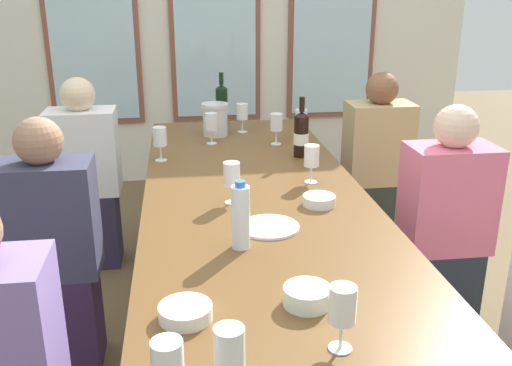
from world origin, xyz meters
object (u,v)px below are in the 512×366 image
at_px(wine_bottle_0, 222,105).
at_px(wine_glass_6, 276,123).
at_px(tasting_bowl_2, 185,312).
at_px(wine_glass_0, 232,175).
at_px(wine_glass_9, 301,119).
at_px(water_bottle, 241,217).
at_px(tasting_bowl_1, 319,200).
at_px(seated_person_2, 53,255).
at_px(seated_person_4, 86,179).
at_px(metal_pitcher, 215,119).
at_px(white_plate_0, 268,227).
at_px(wine_glass_4, 229,349).
at_px(wine_glass_2, 160,138).
at_px(wine_glass_8, 242,113).
at_px(seated_person_5, 376,169).
at_px(wine_glass_3, 342,306).
at_px(wine_glass_5, 211,123).
at_px(wine_glass_7, 312,158).
at_px(wine_glass_1, 168,365).
at_px(wine_bottle_1, 301,134).
at_px(dining_table, 256,208).
at_px(seated_person_3, 444,232).
at_px(tasting_bowl_0, 307,296).

relative_size(wine_bottle_0, wine_glass_6, 1.90).
bearing_deg(tasting_bowl_2, wine_glass_6, 72.41).
relative_size(wine_glass_0, wine_glass_9, 1.00).
distance_m(wine_bottle_0, water_bottle, 1.77).
height_order(tasting_bowl_1, wine_glass_9, wine_glass_9).
distance_m(seated_person_2, seated_person_4, 0.97).
bearing_deg(wine_bottle_0, metal_pitcher, -103.03).
height_order(white_plate_0, wine_glass_4, wine_glass_4).
relative_size(wine_glass_4, seated_person_2, 0.16).
bearing_deg(wine_glass_2, wine_bottle_0, 63.02).
xyz_separation_m(white_plate_0, wine_glass_8, (0.07, 1.42, 0.11)).
relative_size(metal_pitcher, seated_person_2, 0.17).
relative_size(wine_glass_8, seated_person_2, 0.16).
distance_m(wine_glass_2, seated_person_5, 1.35).
height_order(wine_glass_3, wine_glass_9, same).
relative_size(wine_glass_5, wine_glass_8, 1.00).
height_order(white_plate_0, water_bottle, water_bottle).
bearing_deg(seated_person_5, wine_glass_9, -175.27).
height_order(white_plate_0, wine_glass_6, wine_glass_6).
bearing_deg(seated_person_2, wine_glass_6, 36.86).
bearing_deg(wine_glass_8, wine_glass_7, -77.87).
height_order(wine_glass_0, wine_glass_8, same).
bearing_deg(wine_glass_1, wine_bottle_1, 69.77).
relative_size(water_bottle, wine_glass_1, 1.38).
distance_m(white_plate_0, wine_bottle_0, 1.63).
distance_m(dining_table, wine_glass_4, 1.27).
relative_size(tasting_bowl_1, seated_person_2, 0.12).
bearing_deg(wine_bottle_1, seated_person_2, -154.30).
height_order(dining_table, water_bottle, water_bottle).
relative_size(tasting_bowl_2, wine_glass_6, 0.84).
xyz_separation_m(tasting_bowl_2, water_bottle, (0.20, 0.42, 0.09)).
bearing_deg(wine_glass_7, seated_person_3, -14.26).
bearing_deg(wine_glass_6, white_plate_0, -101.17).
bearing_deg(wine_glass_2, wine_glass_9, 21.23).
bearing_deg(seated_person_3, wine_glass_9, 118.50).
xyz_separation_m(water_bottle, wine_glass_2, (-0.29, 1.05, 0.00)).
xyz_separation_m(wine_bottle_0, tasting_bowl_2, (-0.27, -2.19, -0.11)).
relative_size(white_plate_0, tasting_bowl_1, 1.68).
xyz_separation_m(tasting_bowl_1, wine_glass_3, (-0.18, -0.95, 0.10)).
bearing_deg(dining_table, wine_glass_5, 99.33).
bearing_deg(tasting_bowl_0, seated_person_5, 65.00).
bearing_deg(seated_person_2, water_bottle, -32.59).
bearing_deg(wine_glass_6, wine_glass_3, -94.86).
bearing_deg(wine_glass_0, seated_person_5, 45.35).
xyz_separation_m(tasting_bowl_1, wine_glass_2, (-0.65, 0.71, 0.10)).
relative_size(tasting_bowl_1, seated_person_4, 0.12).
distance_m(wine_glass_4, wine_glass_8, 2.33).
bearing_deg(wine_glass_0, wine_glass_2, 115.35).
bearing_deg(wine_bottle_1, wine_glass_0, -124.30).
bearing_deg(seated_person_5, tasting_bowl_0, -115.00).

